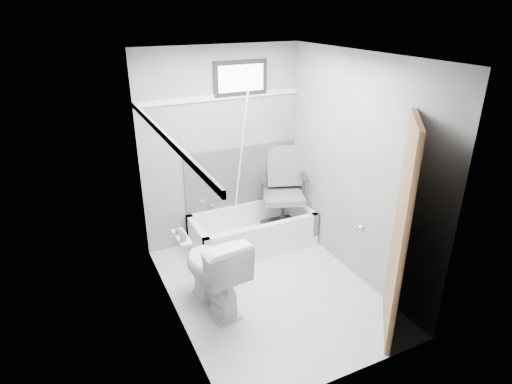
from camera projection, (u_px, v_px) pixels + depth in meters
floor at (270, 289)px, 4.58m from camera, size 2.60×2.60×0.00m
ceiling at (274, 55)px, 3.61m from camera, size 2.60×2.60×0.00m
wall_back at (222, 148)px, 5.17m from camera, size 2.00×0.02×2.40m
wall_front at (357, 251)px, 3.02m from camera, size 2.00×0.02×2.40m
wall_left at (169, 206)px, 3.70m from camera, size 0.02×2.60×2.40m
wall_right at (356, 170)px, 4.49m from camera, size 0.02×2.60×2.40m
bathtub at (253, 230)px, 5.35m from camera, size 1.50×0.70×0.42m
office_chair at (283, 191)px, 5.40m from camera, size 0.76×0.76×1.03m
toilet at (214, 270)px, 4.18m from camera, size 0.56×0.89×0.82m
door at (449, 243)px, 3.50m from camera, size 0.78×0.78×2.00m
window at (241, 78)px, 4.92m from camera, size 0.66×0.04×0.40m
backerboard at (242, 176)px, 5.42m from camera, size 1.50×0.02×0.78m
trim_back at (221, 97)px, 4.91m from camera, size 2.00×0.02×0.06m
trim_left at (165, 136)px, 3.45m from camera, size 0.02×2.60×0.06m
pole at (240, 165)px, 5.08m from camera, size 0.02×0.53×1.89m
shelf at (182, 237)px, 3.79m from camera, size 0.10×0.32×0.02m
soap_bottle_a at (183, 235)px, 3.69m from camera, size 0.05×0.05×0.10m
soap_bottle_b at (178, 229)px, 3.81m from camera, size 0.09×0.09×0.09m
faucet at (210, 201)px, 5.32m from camera, size 0.26×0.10×0.16m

